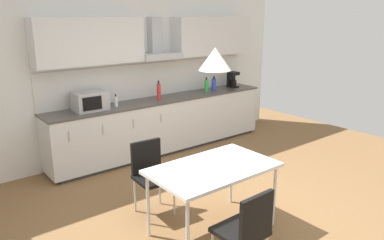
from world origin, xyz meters
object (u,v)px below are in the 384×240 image
(chair_far_left, at_px, (150,170))
(bottle_white, at_px, (116,101))
(bottle_blue, at_px, (214,85))
(bottle_green, at_px, (206,86))
(bottle_red, at_px, (159,91))
(coffee_maker, at_px, (232,79))
(microwave, at_px, (90,101))
(chair_near_left, at_px, (247,227))
(pendant_lamp, at_px, (215,59))
(dining_table, at_px, (213,171))

(chair_far_left, bearing_deg, bottle_white, 75.60)
(bottle_blue, xyz_separation_m, bottle_green, (-0.19, -0.01, 0.00))
(bottle_red, relative_size, bottle_green, 1.16)
(bottle_white, bearing_deg, coffee_maker, 1.55)
(microwave, distance_m, bottle_white, 0.40)
(microwave, xyz_separation_m, chair_far_left, (-0.02, -1.66, -0.53))
(microwave, distance_m, bottle_red, 1.20)
(bottle_red, distance_m, chair_near_left, 3.47)
(bottle_green, relative_size, bottle_white, 1.39)
(pendant_lamp, bearing_deg, chair_far_left, 110.65)
(bottle_red, distance_m, pendant_lamp, 2.72)
(bottle_blue, distance_m, chair_near_left, 4.06)
(microwave, bearing_deg, coffee_maker, 0.51)
(bottle_red, height_order, chair_near_left, bottle_red)
(bottle_blue, height_order, dining_table, bottle_blue)
(chair_near_left, xyz_separation_m, chair_far_left, (0.00, 1.56, 0.00))
(bottle_white, bearing_deg, microwave, 173.90)
(bottle_red, relative_size, chair_near_left, 0.37)
(bottle_blue, bearing_deg, chair_far_left, -146.13)
(microwave, distance_m, bottle_blue, 2.42)
(coffee_maker, bearing_deg, bottle_white, -178.45)
(dining_table, bearing_deg, microwave, 96.45)
(bottle_white, bearing_deg, bottle_green, 0.31)
(bottle_green, bearing_deg, chair_near_left, -125.24)
(bottle_blue, height_order, bottle_green, bottle_green)
(bottle_red, xyz_separation_m, bottle_white, (-0.80, -0.02, -0.05))
(bottle_green, xyz_separation_m, chair_far_left, (-2.25, -1.63, -0.51))
(bottle_white, bearing_deg, chair_far_left, -104.40)
(microwave, height_order, bottle_white, microwave)
(bottle_white, bearing_deg, bottle_red, 1.57)
(chair_near_left, bearing_deg, coffee_maker, 47.59)
(coffee_maker, height_order, dining_table, coffee_maker)
(microwave, bearing_deg, bottle_red, -0.98)
(microwave, xyz_separation_m, coffee_maker, (2.95, 0.03, 0.01))
(microwave, distance_m, coffee_maker, 2.95)
(coffee_maker, height_order, bottle_red, bottle_red)
(dining_table, bearing_deg, bottle_red, 69.14)
(coffee_maker, relative_size, bottle_red, 0.94)
(bottle_red, distance_m, bottle_green, 1.03)
(bottle_blue, relative_size, pendant_lamp, 0.84)
(microwave, xyz_separation_m, pendant_lamp, (0.28, -2.44, 0.82))
(bottle_green, distance_m, dining_table, 3.12)
(chair_near_left, relative_size, chair_far_left, 1.00)
(bottle_blue, relative_size, bottle_white, 1.37)
(microwave, relative_size, dining_table, 0.36)
(bottle_red, bearing_deg, bottle_green, -0.68)
(bottle_red, bearing_deg, bottle_blue, -0.29)
(bottle_white, xyz_separation_m, chair_far_left, (-0.42, -1.62, -0.48))
(coffee_maker, xyz_separation_m, chair_far_left, (-2.97, -1.69, -0.54))
(dining_table, height_order, chair_near_left, chair_near_left)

